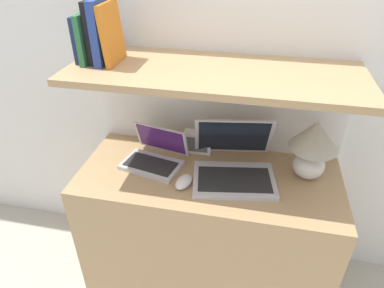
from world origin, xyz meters
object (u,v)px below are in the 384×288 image
object	(u,v)px
book_black	(95,32)
book_navy	(82,38)
laptop_small	(155,156)
router_box	(198,142)
table_lamp	(313,144)
laptop_large	(234,165)
book_blue	(103,31)
book_orange	(111,34)
computer_mouse	(184,182)
book_green	(89,37)

from	to	relation	value
book_black	book_navy	bearing A→B (deg)	180.00
laptop_small	router_box	bearing A→B (deg)	37.80
table_lamp	laptop_large	world-z (taller)	table_lamp
book_blue	book_orange	distance (m)	0.04
laptop_large	computer_mouse	size ratio (longest dim) A/B	3.49
laptop_large	book_navy	world-z (taller)	book_navy
laptop_large	computer_mouse	distance (m)	0.24
book_blue	book_orange	xyz separation A→B (m)	(0.03, 0.00, -0.01)
table_lamp	book_navy	world-z (taller)	book_navy
laptop_large	router_box	size ratio (longest dim) A/B	3.04
laptop_large	book_green	xyz separation A→B (m)	(-0.62, 0.04, 0.52)
book_blue	book_navy	bearing A→B (deg)	180.00
table_lamp	book_blue	distance (m)	0.97
table_lamp	book_blue	bearing A→B (deg)	-178.89
computer_mouse	laptop_large	bearing A→B (deg)	31.91
computer_mouse	book_green	world-z (taller)	book_green
book_green	book_orange	size ratio (longest dim) A/B	0.83
table_lamp	laptop_large	bearing A→B (deg)	-170.29
book_navy	book_blue	bearing A→B (deg)	0.00
table_lamp	book_blue	world-z (taller)	book_blue
table_lamp	book_black	xyz separation A→B (m)	(-0.91, -0.02, 0.42)
book_navy	book_blue	size ratio (longest dim) A/B	0.74
book_green	book_blue	size ratio (longest dim) A/B	0.79
computer_mouse	book_navy	world-z (taller)	book_navy
book_navy	book_orange	world-z (taller)	book_orange
computer_mouse	book_blue	bearing A→B (deg)	155.58
table_lamp	book_green	bearing A→B (deg)	-178.97
book_green	book_blue	bearing A→B (deg)	-0.00
book_orange	book_blue	bearing A→B (deg)	180.00
table_lamp	laptop_small	distance (m)	0.70
computer_mouse	book_orange	distance (m)	0.67
router_box	table_lamp	bearing A→B (deg)	-10.18
laptop_small	book_navy	size ratio (longest dim) A/B	1.66
table_lamp	book_blue	size ratio (longest dim) A/B	1.12
table_lamp	router_box	distance (m)	0.53
book_green	book_blue	distance (m)	0.07
book_green	book_blue	world-z (taller)	book_blue
laptop_small	book_blue	size ratio (longest dim) A/B	1.22
table_lamp	book_navy	bearing A→B (deg)	-179.00
router_box	book_navy	world-z (taller)	book_navy
table_lamp	laptop_large	xyz separation A→B (m)	(-0.32, -0.05, -0.12)
router_box	book_navy	size ratio (longest dim) A/B	0.73
router_box	book_orange	size ratio (longest dim) A/B	0.57
computer_mouse	book_navy	bearing A→B (deg)	160.30
book_navy	book_orange	xyz separation A→B (m)	(0.13, 0.00, 0.03)
book_black	laptop_large	bearing A→B (deg)	-3.68
book_green	computer_mouse	bearing A→B (deg)	-20.97
laptop_small	book_orange	size ratio (longest dim) A/B	1.29
book_navy	computer_mouse	bearing A→B (deg)	-19.70
router_box	book_orange	world-z (taller)	book_orange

